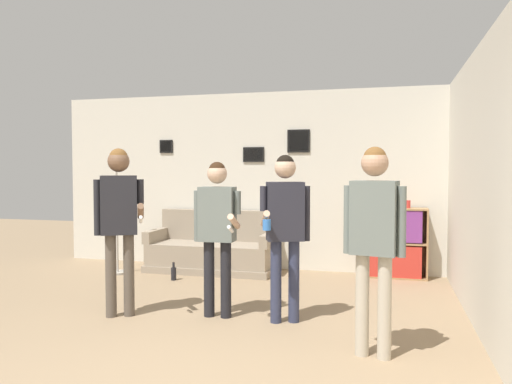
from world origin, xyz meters
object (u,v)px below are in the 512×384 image
(bookshelf, at_px, (395,243))
(floor_lamp, at_px, (117,208))
(person_player_foreground_left, at_px, (119,213))
(person_spectator_near_bookshelf, at_px, (374,228))
(drinking_cup, at_px, (407,204))
(person_watcher_holding_cup, at_px, (285,220))
(bottle_on_floor, at_px, (174,273))
(couch, at_px, (212,251))
(person_player_foreground_center, at_px, (217,223))

(bookshelf, distance_m, floor_lamp, 4.01)
(bookshelf, bearing_deg, person_player_foreground_left, -136.13)
(person_player_foreground_left, xyz_separation_m, person_spectator_near_bookshelf, (2.57, -0.48, -0.03))
(drinking_cup, bearing_deg, floor_lamp, -169.34)
(floor_lamp, bearing_deg, bookshelf, 11.07)
(person_player_foreground_left, bearing_deg, person_spectator_near_bookshelf, -10.66)
(bookshelf, distance_m, person_watcher_holding_cup, 2.70)
(bottle_on_floor, xyz_separation_m, drinking_cup, (3.10, 0.96, 0.94))
(person_watcher_holding_cup, relative_size, person_spectator_near_bookshelf, 0.98)
(person_watcher_holding_cup, bearing_deg, bookshelf, 66.03)
(couch, xyz_separation_m, person_player_foreground_left, (-0.12, -2.47, 0.78))
(bottle_on_floor, bearing_deg, person_player_foreground_center, -51.80)
(bottle_on_floor, bearing_deg, person_player_foreground_left, -84.30)
(person_spectator_near_bookshelf, height_order, drinking_cup, person_spectator_near_bookshelf)
(bookshelf, bearing_deg, floor_lamp, -168.93)
(person_player_foreground_left, bearing_deg, drinking_cup, 42.27)
(bookshelf, relative_size, bottle_on_floor, 3.96)
(bookshelf, height_order, person_watcher_holding_cup, person_watcher_holding_cup)
(person_spectator_near_bookshelf, relative_size, drinking_cup, 15.72)
(bookshelf, xyz_separation_m, person_spectator_near_bookshelf, (-0.20, -3.14, 0.56))
(bookshelf, relative_size, person_spectator_near_bookshelf, 0.58)
(person_spectator_near_bookshelf, bearing_deg, bookshelf, 86.33)
(person_player_foreground_left, distance_m, person_watcher_holding_cup, 1.71)
(bookshelf, distance_m, drinking_cup, 0.57)
(bookshelf, relative_size, floor_lamp, 0.58)
(person_player_foreground_center, height_order, person_watcher_holding_cup, person_watcher_holding_cup)
(person_watcher_holding_cup, height_order, drinking_cup, person_watcher_holding_cup)
(person_watcher_holding_cup, height_order, person_spectator_near_bookshelf, person_spectator_near_bookshelf)
(person_player_foreground_center, bearing_deg, couch, 111.16)
(bottle_on_floor, bearing_deg, bookshelf, 18.10)
(person_player_foreground_left, xyz_separation_m, person_player_foreground_center, (0.98, 0.24, -0.10))
(person_watcher_holding_cup, bearing_deg, floor_lamp, 149.68)
(person_watcher_holding_cup, height_order, bottle_on_floor, person_watcher_holding_cup)
(person_spectator_near_bookshelf, bearing_deg, person_watcher_holding_cup, 140.55)
(couch, relative_size, drinking_cup, 17.56)
(person_player_foreground_center, distance_m, person_spectator_near_bookshelf, 1.74)
(bottle_on_floor, relative_size, drinking_cup, 2.30)
(person_player_foreground_left, bearing_deg, couch, 87.23)
(person_player_foreground_center, bearing_deg, person_spectator_near_bookshelf, -24.46)
(couch, xyz_separation_m, person_watcher_holding_cup, (1.57, -2.23, 0.73))
(couch, xyz_separation_m, person_player_foreground_center, (0.86, -2.23, 0.68))
(person_player_foreground_center, bearing_deg, bookshelf, 53.61)
(couch, distance_m, drinking_cup, 2.91)
(floor_lamp, xyz_separation_m, person_player_foreground_left, (1.14, -1.89, 0.11))
(person_player_foreground_center, bearing_deg, person_watcher_holding_cup, -0.01)
(person_watcher_holding_cup, distance_m, drinking_cup, 2.72)
(couch, distance_m, bottle_on_floor, 0.84)
(floor_lamp, bearing_deg, couch, 24.29)
(bookshelf, height_order, drinking_cup, drinking_cup)
(couch, relative_size, person_spectator_near_bookshelf, 1.12)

